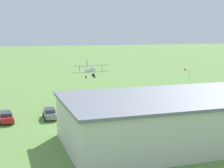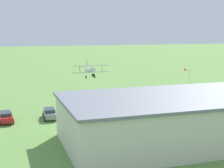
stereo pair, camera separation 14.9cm
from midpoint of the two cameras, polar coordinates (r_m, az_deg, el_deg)
The scene contains 11 objects.
ground_plane at distance 72.38m, azimuth -2.93°, elevation -2.11°, with size 400.00×400.00×0.00m, color #608C42.
hangar at distance 45.62m, azimuth 12.62°, elevation -5.35°, with size 32.92×16.66×5.87m.
biplane at distance 74.89m, azimuth -3.53°, elevation 2.26°, with size 7.68×6.96×3.82m.
car_silver at distance 66.42m, azimuth 17.12°, elevation -2.82°, with size 2.24×4.61×1.61m.
car_grey at distance 56.01m, azimuth -10.09°, elevation -4.74°, with size 2.04×4.34×1.65m.
car_red at distance 55.59m, azimuth -16.91°, elevation -5.12°, with size 2.49×4.76×1.60m.
person_walking_on_apron at distance 63.73m, azimuth 10.00°, elevation -3.07°, with size 0.49×0.49×1.63m.
person_by_parked_cars at distance 63.37m, azimuth -0.09°, elevation -2.94°, with size 0.48×0.48×1.73m.
person_watching_takeoff at distance 62.87m, azimuth 2.80°, elevation -3.11°, with size 0.54×0.54×1.62m.
person_near_hangar_door at distance 63.49m, azimuth 15.73°, elevation -3.36°, with size 0.53×0.53×1.57m.
windsock at distance 77.49m, azimuth 12.22°, elevation 2.04°, with size 1.11×1.34×5.44m.
Camera 2 is at (14.94, 69.36, 14.31)m, focal length 55.93 mm.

